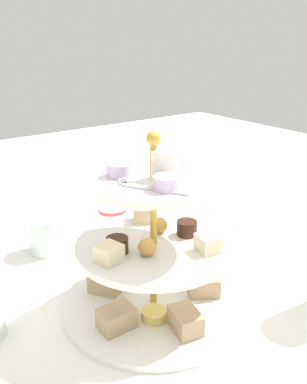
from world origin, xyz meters
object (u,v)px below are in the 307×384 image
object	(u,v)px
tiered_serving_stand	(154,260)
teacup_with_saucer	(113,220)
water_glass_short_left	(46,235)
butter_knife_right	(225,227)

from	to	relation	value
tiered_serving_stand	teacup_with_saucer	world-z (taller)	tiered_serving_stand
water_glass_short_left	butter_knife_right	size ratio (longest dim) A/B	0.40
teacup_with_saucer	butter_knife_right	xyz separation A→B (m)	(0.13, 0.19, -0.02)
teacup_with_saucer	butter_knife_right	bearing A→B (deg)	55.98
butter_knife_right	teacup_with_saucer	bearing A→B (deg)	32.46
water_glass_short_left	butter_knife_right	world-z (taller)	water_glass_short_left
teacup_with_saucer	butter_knife_right	distance (m)	0.24
water_glass_short_left	teacup_with_saucer	world-z (taller)	water_glass_short_left
water_glass_short_left	butter_knife_right	bearing A→B (deg)	69.40
tiered_serving_stand	water_glass_short_left	size ratio (longest dim) A/B	3.98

